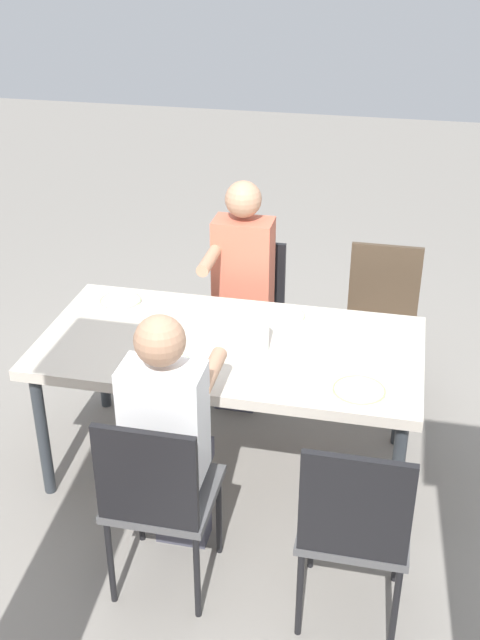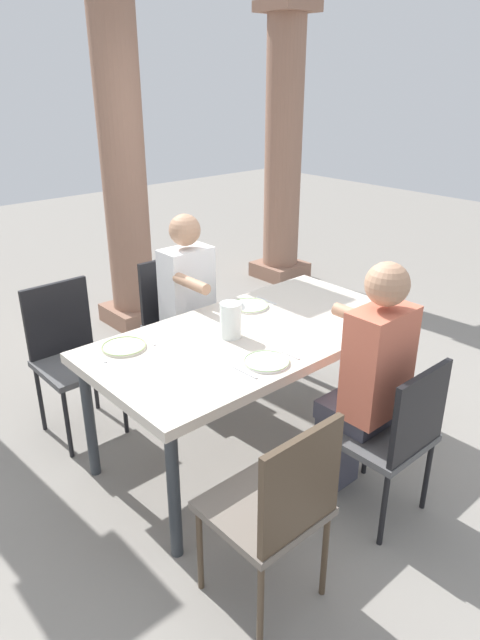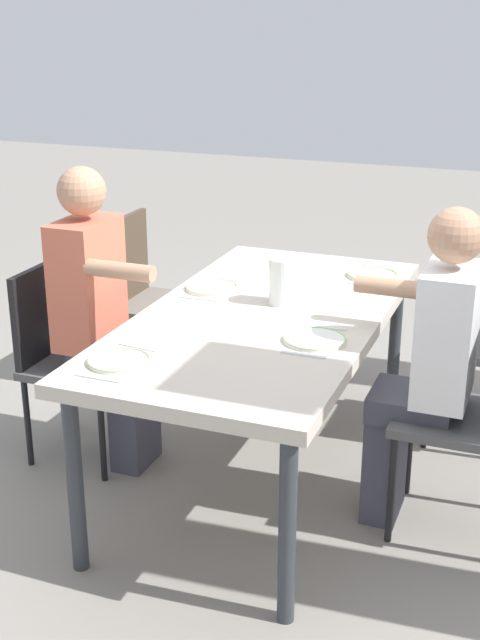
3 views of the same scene
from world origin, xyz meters
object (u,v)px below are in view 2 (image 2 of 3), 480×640
at_px(diner_man_white, 193,305).
at_px(stone_column_far, 283,153).
at_px(plate_3, 370,314).
at_px(chair_west_north, 70,350).
at_px(chair_west_south, 277,505).
at_px(diner_woman_green, 366,379).
at_px(plate_2, 249,306).
at_px(stone_column_centre, 123,162).
at_px(plate_1, 266,361).
at_px(chair_mid_north, 177,316).
at_px(dining_table, 254,342).
at_px(water_pitcher, 231,322).
at_px(chair_mid_south, 394,432).
at_px(plate_0, 124,347).

relative_size(diner_man_white, stone_column_far, 0.47).
bearing_deg(plate_3, chair_west_north, 139.15).
bearing_deg(chair_west_north, chair_west_south, -90.00).
bearing_deg(plate_3, diner_woman_green, -144.87).
bearing_deg(plate_2, stone_column_centre, 82.24).
bearing_deg(plate_3, plate_2, 127.36).
height_order(diner_man_white, plate_1, diner_man_white).
bearing_deg(chair_mid_north, dining_table, -96.22).
relative_size(chair_west_north, water_pitcher, 4.76).
bearing_deg(chair_mid_south, water_pitcher, 104.45).
relative_size(chair_mid_south, plate_0, 3.76).
bearing_deg(water_pitcher, chair_west_south, -121.14).
distance_m(chair_west_north, plate_0, 0.64).
xyz_separation_m(chair_west_north, diner_man_white, (0.81, -0.20, 0.14)).
bearing_deg(plate_1, chair_mid_south, -61.87).
distance_m(dining_table, water_pitcher, 0.21).
height_order(chair_west_north, chair_west_south, chair_west_north).
distance_m(chair_mid_north, plate_2, 0.67).
distance_m(chair_mid_south, plate_0, 1.45).
relative_size(chair_west_south, plate_1, 3.99).
bearing_deg(plate_0, diner_woman_green, -53.14).
xyz_separation_m(diner_woman_green, plate_1, (-0.31, 0.39, 0.06)).
bearing_deg(plate_0, plate_2, -1.15).
distance_m(diner_man_white, plate_0, 0.86).
relative_size(plate_2, water_pitcher, 1.21).
xyz_separation_m(chair_west_south, plate_2, (0.94, 1.19, 0.24)).
bearing_deg(plate_1, chair_west_south, -130.56).
bearing_deg(chair_west_south, diner_man_white, 63.31).
bearing_deg(water_pitcher, stone_column_far, 39.47).
xyz_separation_m(stone_column_far, water_pitcher, (-2.53, -2.09, -0.50)).
xyz_separation_m(stone_column_centre, plate_3, (0.20, -2.43, -0.67)).
height_order(diner_woman_green, water_pitcher, diner_woman_green).
relative_size(chair_west_south, chair_mid_north, 0.99).
relative_size(stone_column_far, plate_0, 11.68).
distance_m(dining_table, stone_column_centre, 2.30).
relative_size(chair_west_north, diner_woman_green, 0.71).
xyz_separation_m(chair_west_north, chair_west_south, (-0.00, -1.80, -0.01)).
xyz_separation_m(dining_table, stone_column_centre, (0.48, 2.12, 0.74)).
bearing_deg(plate_1, chair_west_north, 112.20).
height_order(stone_column_centre, water_pitcher, stone_column_centre).
bearing_deg(chair_mid_south, plate_2, 83.72).
distance_m(stone_column_centre, plate_3, 2.52).
bearing_deg(plate_0, chair_west_north, 94.65).
bearing_deg(stone_column_centre, water_pitcher, -106.61).
xyz_separation_m(chair_west_north, diner_woman_green, (0.81, -1.61, 0.17)).
height_order(chair_west_south, stone_column_far, stone_column_far).
height_order(chair_west_north, chair_mid_south, chair_west_north).
bearing_deg(diner_man_white, diner_woman_green, -89.76).
xyz_separation_m(chair_west_north, chair_mid_south, (0.81, -1.80, -0.04)).
distance_m(diner_man_white, water_pitcher, 0.72).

